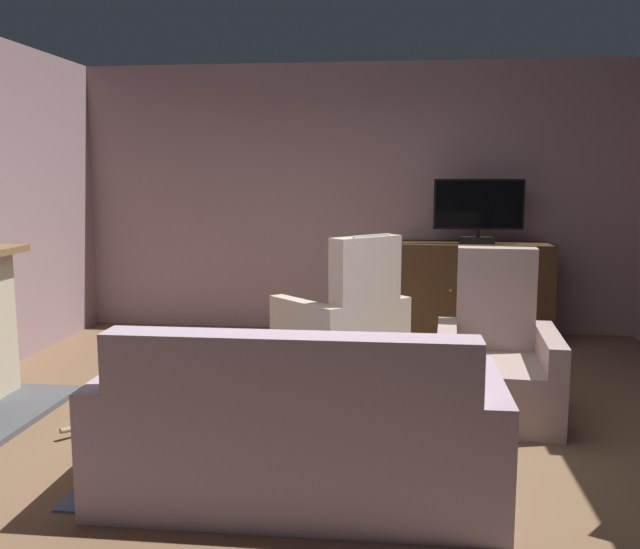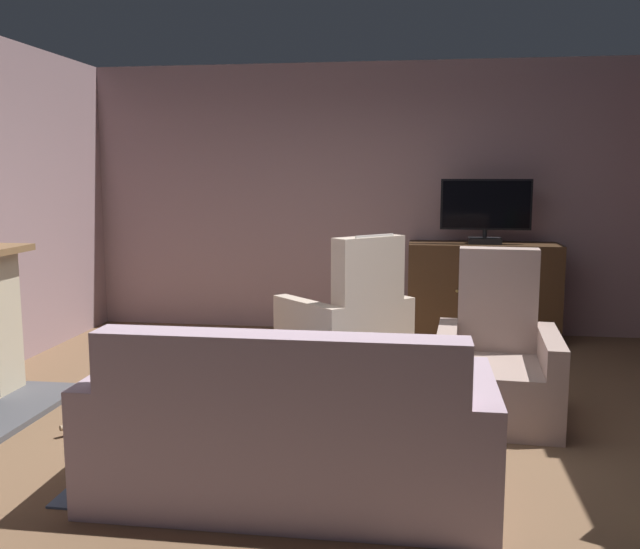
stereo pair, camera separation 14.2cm
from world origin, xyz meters
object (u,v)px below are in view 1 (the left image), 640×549
(sofa_floral, at_px, (299,439))
(coffee_table, at_px, (298,364))
(television, at_px, (479,209))
(tv_remote, at_px, (271,348))
(tv_cabinet, at_px, (475,293))
(folded_newspaper, at_px, (322,354))
(armchair_in_far_corner, at_px, (345,328))
(cat, at_px, (128,410))
(armchair_by_fireplace, at_px, (496,367))

(sofa_floral, bearing_deg, coffee_table, 98.33)
(television, height_order, tv_remote, television)
(tv_cabinet, bearing_deg, television, -90.00)
(television, relative_size, folded_newspaper, 2.92)
(armchair_in_far_corner, bearing_deg, cat, -130.93)
(armchair_by_fireplace, bearing_deg, folded_newspaper, -168.68)
(television, xyz_separation_m, armchair_in_far_corner, (-1.23, -1.21, -0.96))
(television, height_order, armchair_by_fireplace, television)
(tv_remote, bearing_deg, folded_newspaper, 22.01)
(cat, bearing_deg, sofa_floral, -35.17)
(cat, bearing_deg, folded_newspaper, 12.13)
(cat, bearing_deg, tv_cabinet, 47.62)
(tv_remote, relative_size, cat, 0.31)
(coffee_table, height_order, armchair_in_far_corner, armchair_in_far_corner)
(coffee_table, bearing_deg, television, 60.24)
(folded_newspaper, bearing_deg, television, 51.14)
(sofa_floral, bearing_deg, armchair_in_far_corner, 88.90)
(sofa_floral, distance_m, armchair_in_far_corner, 2.43)
(folded_newspaper, height_order, sofa_floral, sofa_floral)
(tv_cabinet, relative_size, cat, 2.67)
(tv_cabinet, xyz_separation_m, armchair_in_far_corner, (-1.23, -1.27, -0.11))
(television, bearing_deg, sofa_floral, -109.27)
(tv_cabinet, relative_size, folded_newspaper, 4.93)
(armchair_by_fireplace, height_order, cat, armchair_by_fireplace)
(sofa_floral, height_order, armchair_by_fireplace, armchair_by_fireplace)
(tv_cabinet, bearing_deg, cat, -132.38)
(tv_remote, distance_m, armchair_in_far_corner, 1.26)
(tv_cabinet, height_order, coffee_table, tv_cabinet)
(armchair_in_far_corner, bearing_deg, coffee_table, -99.24)
(tv_cabinet, height_order, cat, tv_cabinet)
(tv_remote, xyz_separation_m, armchair_by_fireplace, (1.55, 0.16, -0.13))
(tv_cabinet, height_order, armchair_in_far_corner, armchair_in_far_corner)
(tv_remote, relative_size, armchair_in_far_corner, 0.14)
(coffee_table, xyz_separation_m, folded_newspaper, (0.16, 0.05, 0.07))
(television, bearing_deg, cat, -132.92)
(folded_newspaper, bearing_deg, sofa_floral, -101.02)
(sofa_floral, xyz_separation_m, armchair_in_far_corner, (0.05, 2.43, 0.04))
(coffee_table, bearing_deg, sofa_floral, -81.67)
(tv_cabinet, xyz_separation_m, folded_newspaper, (-1.28, -2.52, -0.01))
(television, bearing_deg, armchair_in_far_corner, -135.26)
(coffee_table, height_order, armchair_by_fireplace, armchair_by_fireplace)
(tv_remote, height_order, armchair_in_far_corner, armchair_in_far_corner)
(tv_remote, bearing_deg, armchair_in_far_corner, 103.92)
(armchair_in_far_corner, relative_size, cat, 2.19)
(television, bearing_deg, tv_cabinet, 90.00)
(television, distance_m, folded_newspaper, 2.91)
(tv_remote, bearing_deg, coffee_table, 3.51)
(cat, bearing_deg, armchair_by_fireplace, 11.74)
(sofa_floral, bearing_deg, tv_cabinet, 70.99)
(coffee_table, bearing_deg, armchair_by_fireplace, 11.92)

